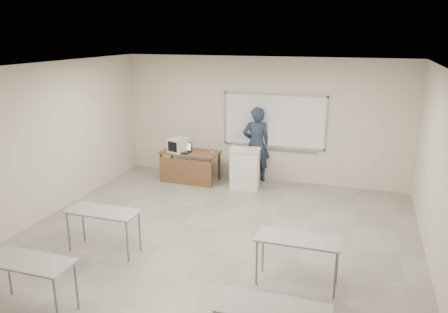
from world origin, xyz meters
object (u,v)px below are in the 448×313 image
(whiteboard, at_px, (274,121))
(laptop, at_px, (184,150))
(instructor_desk, at_px, (189,161))
(podium, at_px, (245,169))
(presenter, at_px, (256,144))
(keyboard, at_px, (240,147))
(crt_monitor, at_px, (179,145))
(mouse, at_px, (212,152))

(whiteboard, height_order, laptop, whiteboard)
(instructor_desk, relative_size, laptop, 4.57)
(podium, height_order, presenter, presenter)
(whiteboard, distance_m, laptop, 2.26)
(presenter, bearing_deg, instructor_desk, 4.17)
(podium, relative_size, keyboard, 2.06)
(presenter, bearing_deg, crt_monitor, 1.52)
(whiteboard, relative_size, podium, 2.60)
(whiteboard, bearing_deg, laptop, -158.44)
(crt_monitor, distance_m, keyboard, 1.51)
(crt_monitor, bearing_deg, instructor_desk, 21.68)
(instructor_desk, relative_size, podium, 1.48)
(instructor_desk, distance_m, podium, 1.41)
(mouse, bearing_deg, presenter, 26.06)
(keyboard, bearing_deg, crt_monitor, -175.40)
(mouse, distance_m, keyboard, 0.74)
(whiteboard, bearing_deg, instructor_desk, -157.80)
(crt_monitor, height_order, presenter, presenter)
(whiteboard, bearing_deg, podium, -123.07)
(instructor_desk, xyz_separation_m, podium, (1.41, 0.01, -0.06))
(crt_monitor, relative_size, laptop, 1.36)
(instructor_desk, bearing_deg, crt_monitor, -175.74)
(whiteboard, xyz_separation_m, keyboard, (-0.65, -0.69, -0.52))
(instructor_desk, height_order, keyboard, keyboard)
(laptop, xyz_separation_m, keyboard, (1.36, 0.11, 0.16))
(crt_monitor, relative_size, mouse, 4.86)
(podium, bearing_deg, keyboard, 145.53)
(podium, bearing_deg, presenter, 74.58)
(keyboard, bearing_deg, podium, -27.44)
(mouse, bearing_deg, keyboard, -6.77)
(podium, xyz_separation_m, laptop, (-1.51, -0.03, 0.33))
(podium, xyz_separation_m, keyboard, (-0.15, 0.08, 0.49))
(whiteboard, height_order, crt_monitor, whiteboard)
(crt_monitor, bearing_deg, presenter, 39.42)
(whiteboard, bearing_deg, crt_monitor, -159.85)
(laptop, distance_m, presenter, 1.75)
(podium, bearing_deg, crt_monitor, 174.45)
(crt_monitor, bearing_deg, podium, 19.49)
(instructor_desk, relative_size, mouse, 16.33)
(laptop, relative_size, mouse, 3.57)
(instructor_desk, distance_m, crt_monitor, 0.45)
(mouse, height_order, keyboard, keyboard)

